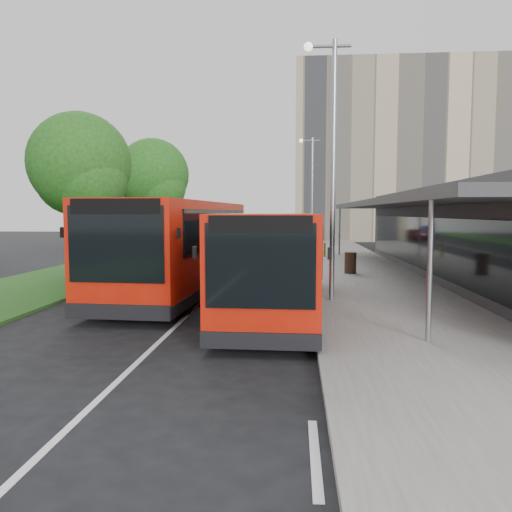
# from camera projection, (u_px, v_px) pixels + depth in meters

# --- Properties ---
(ground) EXTENTS (120.00, 120.00, 0.00)m
(ground) POSITION_uv_depth(u_px,v_px,m) (188.00, 315.00, 14.17)
(ground) COLOR black
(ground) RESTS_ON ground
(pavement) EXTENTS (5.00, 80.00, 0.15)m
(pavement) POSITION_uv_depth(u_px,v_px,m) (339.00, 255.00, 33.56)
(pavement) COLOR slate
(pavement) RESTS_ON ground
(grass_verge) EXTENTS (5.00, 80.00, 0.10)m
(grass_verge) POSITION_uv_depth(u_px,v_px,m) (150.00, 254.00, 34.58)
(grass_verge) COLOR #214C18
(grass_verge) RESTS_ON ground
(lane_centre_line) EXTENTS (0.12, 70.00, 0.01)m
(lane_centre_line) POSITION_uv_depth(u_px,v_px,m) (243.00, 262.00, 29.07)
(lane_centre_line) COLOR silver
(lane_centre_line) RESTS_ON ground
(kerb_dashes) EXTENTS (0.12, 56.00, 0.01)m
(kerb_dashes) POSITION_uv_depth(u_px,v_px,m) (299.00, 257.00, 32.78)
(kerb_dashes) COLOR silver
(kerb_dashes) RESTS_ON ground
(office_block) EXTENTS (22.00, 12.00, 18.00)m
(office_block) POSITION_uv_depth(u_px,v_px,m) (397.00, 156.00, 54.00)
(office_block) COLOR tan
(office_block) RESTS_ON ground
(station_building) EXTENTS (7.70, 26.00, 4.00)m
(station_building) POSITION_uv_depth(u_px,v_px,m) (480.00, 233.00, 21.09)
(station_building) COLOR #2E2E30
(station_building) RESTS_ON ground
(tree_mid) EXTENTS (4.70, 4.70, 7.56)m
(tree_mid) POSITION_uv_depth(u_px,v_px,m) (80.00, 170.00, 23.29)
(tree_mid) COLOR #342515
(tree_mid) RESTS_ON ground
(tree_far) EXTENTS (5.04, 5.04, 8.10)m
(tree_far) POSITION_uv_depth(u_px,v_px,m) (153.00, 180.00, 35.18)
(tree_far) COLOR #342515
(tree_far) RESTS_ON ground
(lamp_post_near) EXTENTS (1.44, 0.28, 8.00)m
(lamp_post_near) POSITION_uv_depth(u_px,v_px,m) (331.00, 154.00, 15.43)
(lamp_post_near) COLOR gray
(lamp_post_near) RESTS_ON pavement
(lamp_post_far) EXTENTS (1.44, 0.28, 8.00)m
(lamp_post_far) POSITION_uv_depth(u_px,v_px,m) (311.00, 187.00, 35.29)
(lamp_post_far) COLOR gray
(lamp_post_far) RESTS_ON pavement
(bus_main) EXTENTS (2.80, 10.23, 2.88)m
(bus_main) POSITION_uv_depth(u_px,v_px,m) (275.00, 261.00, 14.74)
(bus_main) COLOR #B61A09
(bus_main) RESTS_ON ground
(bus_second) EXTENTS (3.56, 11.72, 3.28)m
(bus_second) POSITION_uv_depth(u_px,v_px,m) (182.00, 247.00, 17.99)
(bus_second) COLOR #B61A09
(bus_second) RESTS_ON ground
(litter_bin) EXTENTS (0.62, 0.62, 0.96)m
(litter_bin) POSITION_uv_depth(u_px,v_px,m) (350.00, 263.00, 22.64)
(litter_bin) COLOR #372416
(litter_bin) RESTS_ON pavement
(bollard) EXTENTS (0.16, 0.16, 0.87)m
(bollard) POSITION_uv_depth(u_px,v_px,m) (325.00, 250.00, 31.14)
(bollard) COLOR #D7CC0B
(bollard) RESTS_ON pavement
(car_near) EXTENTS (2.79, 4.22, 1.33)m
(car_near) POSITION_uv_depth(u_px,v_px,m) (280.00, 234.00, 51.95)
(car_near) COLOR #5B0D19
(car_near) RESTS_ON ground
(car_far) EXTENTS (2.13, 4.35, 1.37)m
(car_far) POSITION_uv_depth(u_px,v_px,m) (259.00, 231.00, 58.88)
(car_far) COLOR navy
(car_far) RESTS_ON ground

